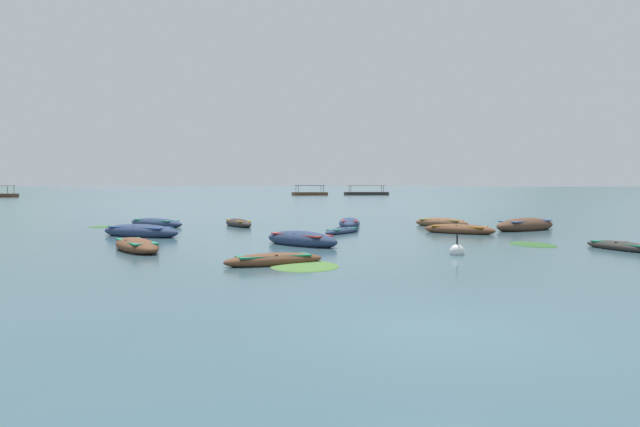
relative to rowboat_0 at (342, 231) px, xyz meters
name	(u,v)px	position (x,y,z in m)	size (l,w,h in m)	color
ground_plane	(262,186)	(-1.18, 1480.31, -0.11)	(6000.00, 6000.00, 0.00)	#385660
mountain_2	(308,127)	(167.48, 2134.05, 213.42)	(1852.04, 1852.04, 427.06)	slate
mountain_3	(466,136)	(810.45, 2263.89, 197.61)	(1614.26, 1614.26, 395.44)	#4C5B56
rowboat_0	(342,231)	(0.00, 0.00, 0.00)	(2.51, 3.01, 0.36)	navy
rowboat_1	(302,240)	(-2.44, -5.69, 0.11)	(3.36, 3.65, 0.71)	navy
rowboat_2	(156,223)	(-10.17, 6.04, 0.07)	(4.04, 3.86, 0.59)	navy
rowboat_3	(137,246)	(-8.60, -7.01, 0.06)	(2.82, 4.04, 0.57)	brown
rowboat_4	(441,223)	(6.41, 4.25, 0.08)	(3.15, 3.25, 0.63)	brown
rowboat_5	(274,260)	(-3.67, -11.40, 0.03)	(3.23, 1.77, 0.45)	brown
rowboat_7	(238,223)	(-5.38, 5.58, 0.06)	(2.19, 3.64, 0.55)	#2D2826
rowboat_8	(141,232)	(-9.68, -0.88, 0.11)	(4.39, 3.42, 0.72)	navy
rowboat_9	(621,246)	(9.25, -8.56, 0.01)	(1.59, 3.29, 0.40)	#2D2826
rowboat_10	(349,223)	(1.05, 4.62, 0.08)	(1.78, 4.14, 0.63)	navy
rowboat_11	(459,230)	(5.79, -0.64, 0.07)	(3.61, 3.29, 0.58)	brown
rowboat_12	(525,225)	(9.98, 0.96, 0.14)	(4.58, 3.45, 0.83)	#4C3323
ferry_0	(366,193)	(21.23, 111.59, 0.33)	(10.53, 3.40, 2.54)	#2D2826
ferry_2	(310,193)	(7.36, 109.49, 0.33)	(8.57, 4.38, 2.54)	brown
mooring_buoy	(457,252)	(2.69, -9.44, -0.01)	(0.51, 0.51, 0.87)	silver
weed_patch_0	(305,266)	(-2.76, -11.84, -0.11)	(2.51, 2.05, 0.14)	#477033
weed_patch_1	(113,227)	(-12.57, 5.77, -0.11)	(2.71, 1.20, 0.14)	#38662D
weed_patch_3	(533,245)	(6.84, -6.46, -0.11)	(2.46, 1.58, 0.14)	#2D5628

